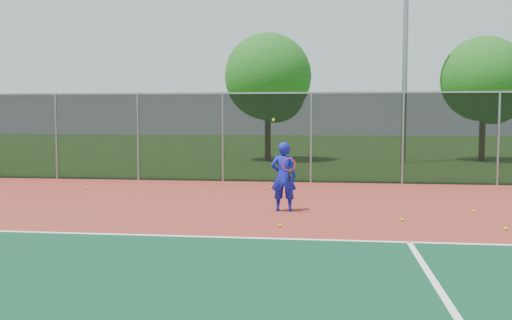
% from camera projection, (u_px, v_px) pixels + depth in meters
% --- Properties ---
extents(ground, '(120.00, 120.00, 0.00)m').
position_uv_depth(ground, '(282.00, 292.00, 7.29)').
color(ground, '#2D5E1A').
rests_on(ground, ground).
extents(court_apron, '(30.00, 20.00, 0.02)m').
position_uv_depth(court_apron, '(292.00, 254.00, 9.26)').
color(court_apron, maroon).
rests_on(court_apron, ground).
extents(fence_back, '(30.00, 0.06, 3.03)m').
position_uv_depth(fence_back, '(311.00, 137.00, 19.04)').
color(fence_back, black).
rests_on(fence_back, court_apron).
extents(tennis_player, '(0.60, 0.61, 2.17)m').
position_uv_depth(tennis_player, '(284.00, 176.00, 13.30)').
color(tennis_player, '#111AA8').
rests_on(tennis_player, court_apron).
extents(practice_ball_0, '(0.07, 0.07, 0.07)m').
position_uv_depth(practice_ball_0, '(280.00, 225.00, 11.43)').
color(practice_ball_0, '#B2CC17').
rests_on(practice_ball_0, court_apron).
extents(practice_ball_1, '(0.07, 0.07, 0.07)m').
position_uv_depth(practice_ball_1, '(265.00, 189.00, 17.26)').
color(practice_ball_1, '#B2CC17').
rests_on(practice_ball_1, court_apron).
extents(practice_ball_2, '(0.07, 0.07, 0.07)m').
position_uv_depth(practice_ball_2, '(474.00, 211.00, 13.10)').
color(practice_ball_2, '#B2CC17').
rests_on(practice_ball_2, court_apron).
extents(practice_ball_3, '(0.07, 0.07, 0.07)m').
position_uv_depth(practice_ball_3, '(506.00, 229.00, 11.10)').
color(practice_ball_3, '#B2CC17').
rests_on(practice_ball_3, court_apron).
extents(practice_ball_6, '(0.07, 0.07, 0.07)m').
position_uv_depth(practice_ball_6, '(87.00, 188.00, 17.39)').
color(practice_ball_6, '#B2CC17').
rests_on(practice_ball_6, court_apron).
extents(practice_ball_7, '(0.07, 0.07, 0.07)m').
position_uv_depth(practice_ball_7, '(402.00, 220.00, 12.05)').
color(practice_ball_7, '#B2CC17').
rests_on(practice_ball_7, court_apron).
extents(floodlight_n, '(0.90, 0.40, 11.45)m').
position_uv_depth(floodlight_n, '(406.00, 27.00, 27.05)').
color(floodlight_n, gray).
rests_on(floodlight_n, ground).
extents(tree_back_left, '(4.37, 4.37, 6.42)m').
position_uv_depth(tree_back_left, '(270.00, 81.00, 28.55)').
color(tree_back_left, '#372614').
rests_on(tree_back_left, ground).
extents(tree_back_mid, '(4.23, 4.23, 6.21)m').
position_uv_depth(tree_back_mid, '(486.00, 83.00, 28.28)').
color(tree_back_mid, '#372614').
rests_on(tree_back_mid, ground).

